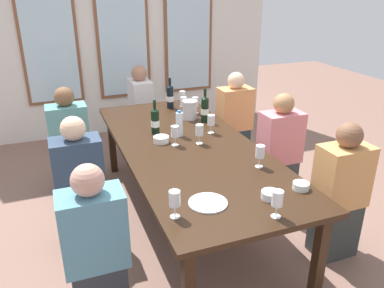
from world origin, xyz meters
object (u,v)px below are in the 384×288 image
(water_bottle, at_px, (179,124))
(wine_glass_4, at_px, (260,153))
(wine_glass_5, at_px, (277,200))
(seated_person_6, at_px, (141,112))
(metal_pitcher, at_px, (190,110))
(wine_glass_0, at_px, (195,102))
(tasting_bowl_1, at_px, (161,139))
(tasting_bowl_2, at_px, (270,195))
(wine_glass_1, at_px, (175,132))
(white_plate_0, at_px, (208,203))
(wine_bottle_0, at_px, (170,96))
(seated_person_2, at_px, (80,186))
(wine_glass_2, at_px, (200,131))
(seated_person_5, at_px, (234,122))
(seated_person_0, at_px, (96,252))
(wine_glass_3, at_px, (175,200))
(seated_person_4, at_px, (70,144))
(tasting_bowl_0, at_px, (301,186))
(wine_bottle_2, at_px, (155,121))
(seated_person_3, at_px, (279,153))
(wine_glass_6, at_px, (211,121))
(wine_bottle_1, at_px, (205,109))
(wine_glass_8, at_px, (182,96))
(wine_glass_7, at_px, (184,102))
(dining_table, at_px, (188,152))

(water_bottle, distance_m, wine_glass_4, 0.89)
(wine_glass_5, height_order, seated_person_6, seated_person_6)
(metal_pitcher, xyz_separation_m, wine_glass_0, (0.12, 0.15, 0.03))
(tasting_bowl_1, distance_m, tasting_bowl_2, 1.22)
(tasting_bowl_1, relative_size, wine_glass_1, 0.78)
(white_plate_0, bearing_deg, tasting_bowl_2, -12.14)
(wine_bottle_0, xyz_separation_m, seated_person_2, (-1.11, -1.06, -0.34))
(tasting_bowl_1, distance_m, wine_glass_4, 0.92)
(wine_glass_2, distance_m, seated_person_5, 1.28)
(metal_pitcher, relative_size, seated_person_5, 0.17)
(white_plate_0, distance_m, seated_person_2, 1.19)
(wine_bottle_0, height_order, seated_person_2, seated_person_2)
(white_plate_0, bearing_deg, tasting_bowl_1, 89.10)
(wine_glass_0, relative_size, seated_person_0, 0.16)
(wine_glass_0, relative_size, wine_glass_2, 1.00)
(wine_glass_3, distance_m, seated_person_4, 2.00)
(white_plate_0, relative_size, tasting_bowl_1, 1.84)
(metal_pitcher, bearing_deg, tasting_bowl_0, -83.48)
(wine_bottle_2, height_order, seated_person_3, seated_person_3)
(tasting_bowl_2, relative_size, wine_glass_6, 0.70)
(seated_person_4, bearing_deg, wine_bottle_1, -17.71)
(wine_glass_8, bearing_deg, white_plate_0, -105.21)
(tasting_bowl_0, relative_size, seated_person_2, 0.10)
(tasting_bowl_2, height_order, wine_glass_6, wine_glass_6)
(wine_bottle_2, bearing_deg, tasting_bowl_0, -65.03)
(wine_glass_0, relative_size, wine_glass_4, 1.00)
(wine_bottle_0, relative_size, seated_person_2, 0.30)
(wine_bottle_0, distance_m, seated_person_4, 1.17)
(wine_glass_1, xyz_separation_m, seated_person_2, (-0.82, -0.04, -0.33))
(wine_bottle_0, xyz_separation_m, wine_glass_7, (0.08, -0.22, -0.01))
(water_bottle, height_order, wine_glass_2, water_bottle)
(wine_glass_1, bearing_deg, wine_bottle_2, 103.79)
(white_plate_0, relative_size, tasting_bowl_0, 2.24)
(wine_glass_4, height_order, seated_person_2, seated_person_2)
(wine_glass_2, distance_m, wine_glass_5, 1.20)
(dining_table, xyz_separation_m, metal_pitcher, (0.26, 0.65, 0.16))
(tasting_bowl_1, relative_size, wine_glass_3, 0.78)
(wine_glass_3, distance_m, seated_person_3, 1.71)
(seated_person_2, bearing_deg, wine_glass_7, 35.42)
(wine_bottle_2, distance_m, water_bottle, 0.23)
(wine_glass_1, relative_size, seated_person_5, 0.16)
(water_bottle, relative_size, seated_person_0, 0.22)
(seated_person_5, bearing_deg, seated_person_2, -153.24)
(wine_glass_8, relative_size, seated_person_3, 0.16)
(wine_glass_8, bearing_deg, seated_person_0, -122.69)
(dining_table, distance_m, seated_person_2, 0.93)
(water_bottle, xyz_separation_m, wine_glass_2, (0.10, -0.24, 0.00))
(tasting_bowl_1, xyz_separation_m, wine_glass_1, (0.09, -0.11, 0.09))
(white_plate_0, distance_m, wine_glass_7, 1.83)
(wine_bottle_1, relative_size, tasting_bowl_1, 2.47)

